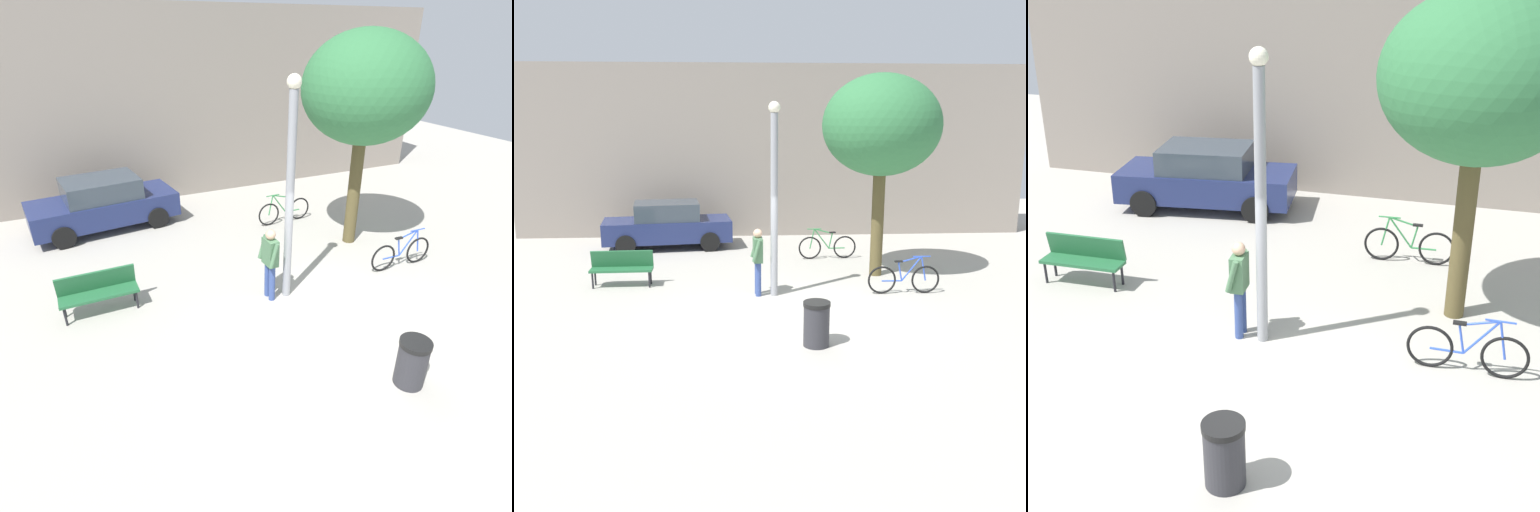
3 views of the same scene
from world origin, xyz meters
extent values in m
plane|color=#A8A399|center=(0.00, 0.00, 0.00)|extent=(36.00, 36.00, 0.00)
cube|color=gray|center=(0.00, 9.84, 3.08)|extent=(18.76, 2.00, 6.16)
cylinder|color=gray|center=(-0.48, 1.40, 2.20)|extent=(0.18, 0.18, 4.41)
sphere|color=#F2EACC|center=(-0.48, 1.40, 4.53)|extent=(0.28, 0.28, 0.28)
cylinder|color=#334784|center=(-0.87, 1.36, 0.42)|extent=(0.14, 0.14, 0.85)
cylinder|color=#334784|center=(-0.88, 1.55, 0.42)|extent=(0.14, 0.14, 0.85)
cube|color=#47704C|center=(-0.87, 1.45, 1.15)|extent=(0.24, 0.41, 0.60)
sphere|color=tan|center=(-0.87, 1.45, 1.56)|extent=(0.22, 0.22, 0.22)
cylinder|color=#47704C|center=(-0.91, 1.20, 1.18)|extent=(0.23, 0.10, 0.55)
cylinder|color=#47704C|center=(-0.94, 1.70, 1.18)|extent=(0.23, 0.10, 0.55)
cube|color=#236038|center=(-4.38, 2.42, 0.45)|extent=(1.61, 0.47, 0.06)
cube|color=#236038|center=(-4.39, 2.61, 0.70)|extent=(1.60, 0.16, 0.44)
cylinder|color=black|center=(-3.66, 2.27, 0.21)|extent=(0.05, 0.05, 0.42)
cylinder|color=black|center=(-5.10, 2.24, 0.21)|extent=(0.05, 0.05, 0.42)
cylinder|color=black|center=(-3.66, 2.59, 0.21)|extent=(0.05, 0.05, 0.42)
cylinder|color=black|center=(-5.10, 2.56, 0.21)|extent=(0.05, 0.05, 0.42)
cylinder|color=brown|center=(2.49, 3.14, 1.50)|extent=(0.34, 0.34, 3.00)
ellipsoid|color=#31703F|center=(2.49, 3.14, 4.10)|extent=(3.15, 3.15, 2.68)
torus|color=black|center=(3.32, 1.34, 0.36)|extent=(0.71, 0.06, 0.71)
torus|color=black|center=(2.22, 1.35, 0.36)|extent=(0.71, 0.06, 0.71)
cylinder|color=blue|center=(2.95, 1.34, 0.64)|extent=(0.50, 0.04, 0.64)
cylinder|color=blue|center=(2.90, 1.34, 0.88)|extent=(0.58, 0.04, 0.18)
cylinder|color=blue|center=(2.67, 1.35, 0.57)|extent=(0.14, 0.04, 0.48)
cylinder|color=blue|center=(2.47, 1.35, 0.33)|extent=(0.50, 0.04, 0.04)
cylinder|color=blue|center=(3.25, 1.34, 0.64)|extent=(0.17, 0.04, 0.63)
cube|color=black|center=(2.62, 1.35, 0.83)|extent=(0.20, 0.08, 0.04)
cylinder|color=blue|center=(3.19, 1.34, 0.95)|extent=(0.44, 0.04, 0.03)
torus|color=black|center=(0.90, 5.09, 0.36)|extent=(0.71, 0.08, 0.71)
torus|color=black|center=(1.99, 5.14, 0.36)|extent=(0.71, 0.08, 0.71)
cylinder|color=#338447|center=(1.26, 5.11, 0.64)|extent=(0.50, 0.06, 0.64)
cylinder|color=#338447|center=(1.31, 5.11, 0.88)|extent=(0.58, 0.06, 0.18)
cylinder|color=#338447|center=(1.54, 5.12, 0.57)|extent=(0.14, 0.04, 0.48)
cylinder|color=#338447|center=(1.74, 5.13, 0.33)|extent=(0.50, 0.06, 0.04)
cylinder|color=#338447|center=(0.96, 5.09, 0.64)|extent=(0.17, 0.04, 0.63)
cube|color=black|center=(1.59, 5.12, 0.83)|extent=(0.20, 0.09, 0.04)
cylinder|color=#338447|center=(1.03, 5.09, 0.95)|extent=(0.44, 0.05, 0.03)
cube|color=navy|center=(-3.69, 7.01, 0.62)|extent=(4.38, 2.21, 0.70)
cube|color=#333D47|center=(-3.69, 7.01, 1.25)|extent=(2.28, 1.81, 0.60)
cylinder|color=black|center=(-2.45, 7.97, 0.32)|extent=(0.66, 0.30, 0.64)
cylinder|color=black|center=(-2.25, 6.38, 0.32)|extent=(0.66, 0.30, 0.64)
cylinder|color=black|center=(-5.12, 7.64, 0.32)|extent=(0.66, 0.30, 0.64)
cylinder|color=black|center=(-4.93, 6.05, 0.32)|extent=(0.66, 0.30, 0.64)
cylinder|color=#2D2D33|center=(0.11, -1.90, 0.40)|extent=(0.50, 0.50, 0.80)
cylinder|color=black|center=(0.11, -1.90, 0.84)|extent=(0.53, 0.53, 0.08)
camera|label=1|loc=(-4.50, -5.70, 5.31)|focal=29.64mm
camera|label=2|loc=(-1.44, -12.34, 4.31)|focal=40.66mm
camera|label=3|loc=(2.60, -7.96, 5.95)|focal=48.70mm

